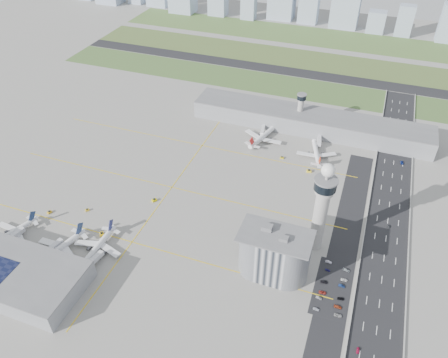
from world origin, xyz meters
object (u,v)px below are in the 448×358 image
(airplane_far_a, at_px, (263,134))
(car_lot_9, at_px, (342,286))
(airplane_near_b, at_px, (57,247))
(jet_bridge_far_0, at_px, (263,127))
(car_lot_11, at_px, (346,270))
(car_lot_0, at_px, (316,309))
(car_lot_10, at_px, (344,280))
(car_hw_0, at_px, (358,350))
(control_tower, at_px, (322,204))
(car_hw_2, at_px, (402,163))
(tug_0, at_px, (49,212))
(secondary_tower, at_px, (300,108))
(car_lot_1, at_px, (319,298))
(jet_bridge_near_2, at_px, (87,269))
(car_lot_7, at_px, (338,307))
(tug_3, at_px, (154,200))
(tug_5, at_px, (309,171))
(car_hw_4, at_px, (389,124))
(car_lot_8, at_px, (341,299))
(admin_building, at_px, (274,254))
(jet_bridge_near_0, at_px, (6,244))
(car_lot_5, at_px, (328,262))
(airplane_near_c, at_px, (96,245))
(tug_1, at_px, (87,210))
(car_lot_6, at_px, (338,315))
(car_lot_3, at_px, (324,282))
(car_lot_2, at_px, (323,292))
(airplane_near_a, at_px, (10,231))
(airplane_far_b, at_px, (317,150))
(tug_4, at_px, (282,158))
(tug_2, at_px, (102,234))
(car_lot_4, at_px, (328,270))
(car_hw_1, at_px, (389,227))
(jet_bridge_near_1, at_px, (45,256))
(jet_bridge_far_1, at_px, (319,138))

(airplane_far_a, distance_m, car_lot_9, 161.81)
(airplane_near_b, height_order, jet_bridge_far_0, airplane_near_b)
(car_lot_11, bearing_deg, car_lot_0, 169.68)
(car_lot_10, height_order, car_hw_0, car_hw_0)
(control_tower, relative_size, car_hw_2, 14.10)
(tug_0, xyz_separation_m, car_lot_0, (190.13, -14.99, -0.26))
(secondary_tower, distance_m, car_lot_1, 190.31)
(jet_bridge_near_2, bearing_deg, car_lot_7, -69.77)
(tug_3, bearing_deg, tug_5, -108.35)
(car_lot_0, distance_m, car_hw_4, 222.11)
(tug_5, height_order, car_lot_8, tug_5)
(admin_building, xyz_separation_m, jet_bridge_near_0, (-164.99, -39.00, -12.45))
(jet_bridge_near_0, height_order, car_lot_5, jet_bridge_near_0)
(airplane_near_c, bearing_deg, car_hw_0, 86.15)
(car_lot_7, bearing_deg, tug_3, 73.96)
(tug_1, xyz_separation_m, car_lot_6, (178.73, -25.94, -0.21))
(car_lot_3, bearing_deg, secondary_tower, 10.50)
(car_lot_2, height_order, car_lot_3, car_lot_3)
(airplane_near_a, bearing_deg, control_tower, 128.65)
(airplane_near_b, height_order, tug_1, airplane_near_b)
(airplane_far_b, relative_size, jet_bridge_near_2, 2.76)
(car_lot_0, height_order, car_hw_2, car_hw_2)
(airplane_near_a, height_order, jet_bridge_near_0, airplane_near_a)
(tug_4, bearing_deg, car_lot_8, -155.97)
(airplane_far_b, height_order, car_lot_10, airplane_far_b)
(tug_2, distance_m, car_hw_2, 238.37)
(jet_bridge_near_0, height_order, car_lot_10, jet_bridge_near_0)
(car_lot_4, relative_size, car_hw_4, 0.94)
(tug_1, bearing_deg, control_tower, -130.41)
(airplane_far_b, distance_m, car_lot_7, 148.17)
(car_lot_0, relative_size, car_lot_3, 0.86)
(tug_5, distance_m, car_lot_9, 111.04)
(tug_0, height_order, car_hw_1, tug_0)
(jet_bridge_near_2, relative_size, car_hw_2, 3.06)
(admin_building, bearing_deg, jet_bridge_near_1, -163.88)
(tug_4, height_order, car_lot_0, tug_4)
(jet_bridge_far_1, bearing_deg, jet_bridge_far_0, -100.00)
(airplane_near_a, xyz_separation_m, car_lot_7, (209.90, 17.80, -4.48))
(secondary_tower, bearing_deg, car_hw_0, -69.69)
(airplane_far_a, bearing_deg, tug_5, -109.40)
(car_lot_9, height_order, car_hw_4, car_lot_9)
(car_lot_9, height_order, car_hw_0, car_lot_9)
(jet_bridge_near_2, height_order, car_lot_1, jet_bridge_near_2)
(tug_0, bearing_deg, airplane_near_a, 91.31)
(airplane_near_a, relative_size, jet_bridge_near_0, 2.61)
(jet_bridge_far_0, distance_m, tug_0, 191.92)
(car_lot_9, relative_size, car_hw_0, 1.08)
(airplane_near_c, distance_m, tug_1, 41.48)
(airplane_near_c, bearing_deg, secondary_tower, 156.79)
(jet_bridge_near_1, distance_m, tug_5, 199.05)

